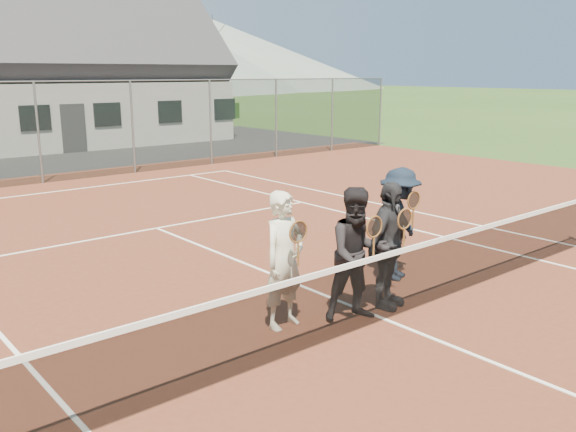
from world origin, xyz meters
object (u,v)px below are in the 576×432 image
tennis_net (386,283)px  player_b (358,254)px  clubhouse (46,56)px  player_c (388,245)px  player_d (399,224)px  player_a (284,260)px

tennis_net → player_b: (-0.25, 0.29, 0.38)m
clubhouse → player_c: clubhouse is taller
clubhouse → player_d: bearing=-96.3°
tennis_net → player_b: player_b is taller
clubhouse → player_a: (-5.16, -23.28, -3.07)m
clubhouse → player_c: (-3.62, -23.69, -3.07)m
clubhouse → player_c: 24.16m
player_b → player_d: size_ratio=1.00×
clubhouse → player_a: bearing=-102.5°
player_b → player_d: 1.85m
player_b → tennis_net: bearing=-48.7°
tennis_net → player_a: (-1.16, 0.72, 0.38)m
tennis_net → player_d: 1.81m
tennis_net → player_b: 0.54m
player_a → player_b: size_ratio=1.00×
tennis_net → clubhouse: 24.57m
tennis_net → clubhouse: size_ratio=0.75×
player_c → player_a: bearing=165.2°
player_c → player_d: (1.07, 0.70, -0.00)m
player_c → player_b: bearing=-177.7°
tennis_net → player_c: bearing=39.7°
player_b → player_c: same height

